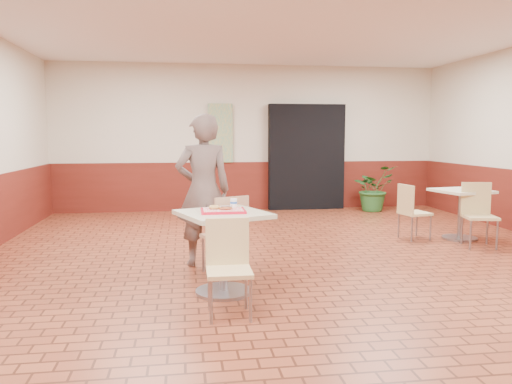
{
  "coord_description": "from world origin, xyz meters",
  "views": [
    {
      "loc": [
        -1.37,
        -5.35,
        1.57
      ],
      "look_at": [
        -0.59,
        -0.03,
        0.95
      ],
      "focal_mm": 35.0,
      "sensor_mm": 36.0,
      "label": 1
    }
  ],
  "objects": [
    {
      "name": "second_table",
      "position": [
        2.76,
        1.54,
        0.51
      ],
      "size": [
        0.71,
        0.71,
        0.75
      ],
      "rotation": [
        0.0,
        0.0,
        0.2
      ],
      "color": "beige",
      "rests_on": "ground"
    },
    {
      "name": "room_shell",
      "position": [
        0.0,
        0.0,
        1.5
      ],
      "size": [
        8.01,
        10.01,
        3.01
      ],
      "color": "brown",
      "rests_on": "ground"
    },
    {
      "name": "chair_main_back",
      "position": [
        -0.89,
        0.11,
        0.5
      ],
      "size": [
        0.55,
        0.55,
        0.9
      ],
      "rotation": [
        0.0,
        0.0,
        3.56
      ],
      "color": "tan",
      "rests_on": "ground"
    },
    {
      "name": "wainscot_band",
      "position": [
        0.0,
        0.0,
        0.5
      ],
      "size": [
        8.0,
        10.0,
        1.0
      ],
      "color": "#561810",
      "rests_on": "ground"
    },
    {
      "name": "chair_second_left",
      "position": [
        2.01,
        1.63,
        0.46
      ],
      "size": [
        0.45,
        0.45,
        0.83
      ],
      "rotation": [
        0.0,
        0.0,
        1.76
      ],
      "color": "#DFC885",
      "rests_on": "ground"
    },
    {
      "name": "corridor_doorway",
      "position": [
        1.2,
        4.88,
        1.1
      ],
      "size": [
        1.6,
        0.22,
        2.2
      ],
      "primitive_type": "cube",
      "color": "black",
      "rests_on": "ground"
    },
    {
      "name": "chair_second_front",
      "position": [
        2.75,
        1.09,
        0.5
      ],
      "size": [
        0.49,
        0.49,
        0.89
      ],
      "rotation": [
        0.0,
        0.0,
        -0.22
      ],
      "color": "#D1BC7D",
      "rests_on": "ground"
    },
    {
      "name": "ring_donut",
      "position": [
        -1.07,
        -0.5,
        0.86
      ],
      "size": [
        0.14,
        0.14,
        0.04
      ],
      "primitive_type": "torus",
      "rotation": [
        0.0,
        0.0,
        0.32
      ],
      "color": "#C29247",
      "rests_on": "serving_tray"
    },
    {
      "name": "long_john_donut",
      "position": [
        -0.96,
        -0.57,
        0.86
      ],
      "size": [
        0.14,
        0.09,
        0.04
      ],
      "rotation": [
        0.0,
        0.0,
        -0.2
      ],
      "color": "#B86035",
      "rests_on": "serving_tray"
    },
    {
      "name": "potted_plant",
      "position": [
        2.5,
        4.4,
        0.47
      ],
      "size": [
        1.07,
        1.01,
        0.94
      ],
      "primitive_type": "imported",
      "rotation": [
        0.0,
        0.0,
        0.41
      ],
      "color": "#255A24",
      "rests_on": "ground"
    },
    {
      "name": "main_table",
      "position": [
        -0.99,
        -0.53,
        0.55
      ],
      "size": [
        0.77,
        0.77,
        0.82
      ],
      "rotation": [
        0.0,
        0.0,
        0.37
      ],
      "color": "beige",
      "rests_on": "ground"
    },
    {
      "name": "promo_poster",
      "position": [
        -0.6,
        4.94,
        1.6
      ],
      "size": [
        0.5,
        0.03,
        1.2
      ],
      "primitive_type": "cube",
      "color": "gray",
      "rests_on": "wainscot_band"
    },
    {
      "name": "paper_cup",
      "position": [
        -0.87,
        -0.41,
        0.89
      ],
      "size": [
        0.07,
        0.07,
        0.09
      ],
      "rotation": [
        0.0,
        0.0,
        0.38
      ],
      "color": "white",
      "rests_on": "serving_tray"
    },
    {
      "name": "chair_main_front",
      "position": [
        -0.99,
        -1.11,
        0.47
      ],
      "size": [
        0.39,
        0.39,
        0.84
      ],
      "rotation": [
        0.0,
        0.0,
        -0.01
      ],
      "color": "#DDC084",
      "rests_on": "ground"
    },
    {
      "name": "serving_tray",
      "position": [
        -0.99,
        -0.53,
        0.83
      ],
      "size": [
        0.43,
        0.33,
        0.03
      ],
      "rotation": [
        0.0,
        0.0,
        -0.01
      ],
      "color": "red",
      "rests_on": "main_table"
    },
    {
      "name": "customer",
      "position": [
        -1.13,
        0.59,
        0.91
      ],
      "size": [
        0.71,
        0.51,
        1.81
      ],
      "primitive_type": "imported",
      "rotation": [
        0.0,
        0.0,
        3.26
      ],
      "color": "#64524D",
      "rests_on": "ground"
    }
  ]
}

